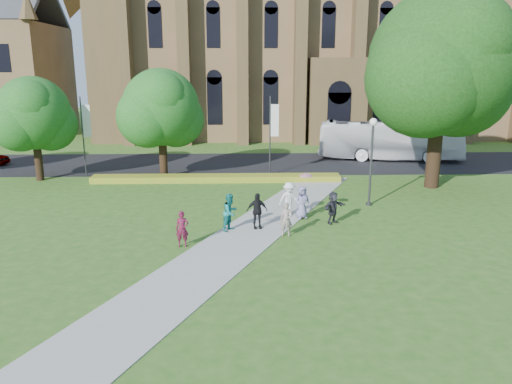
{
  "coord_description": "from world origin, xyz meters",
  "views": [
    {
      "loc": [
        -0.17,
        -22.29,
        8.17
      ],
      "look_at": [
        0.6,
        3.62,
        1.6
      ],
      "focal_mm": 35.0,
      "sensor_mm": 36.0,
      "label": 1
    }
  ],
  "objects_px": {
    "large_tree": "(442,63)",
    "pedestrian_0": "(182,229)",
    "tour_coach": "(389,140)",
    "streetlamp": "(372,151)"
  },
  "relations": [
    {
      "from": "large_tree",
      "to": "pedestrian_0",
      "type": "height_order",
      "value": "large_tree"
    },
    {
      "from": "pedestrian_0",
      "to": "tour_coach",
      "type": "bearing_deg",
      "value": 51.67
    },
    {
      "from": "streetlamp",
      "to": "large_tree",
      "type": "xyz_separation_m",
      "value": [
        5.5,
        4.5,
        5.07
      ]
    },
    {
      "from": "streetlamp",
      "to": "pedestrian_0",
      "type": "xyz_separation_m",
      "value": [
        -10.43,
        -6.82,
        -2.42
      ]
    },
    {
      "from": "streetlamp",
      "to": "tour_coach",
      "type": "bearing_deg",
      "value": 69.72
    },
    {
      "from": "streetlamp",
      "to": "tour_coach",
      "type": "xyz_separation_m",
      "value": [
        5.48,
        14.82,
        -1.54
      ]
    },
    {
      "from": "large_tree",
      "to": "pedestrian_0",
      "type": "xyz_separation_m",
      "value": [
        -15.93,
        -11.32,
        -7.49
      ]
    },
    {
      "from": "tour_coach",
      "to": "streetlamp",
      "type": "bearing_deg",
      "value": 169.67
    },
    {
      "from": "large_tree",
      "to": "pedestrian_0",
      "type": "relative_size",
      "value": 7.93
    },
    {
      "from": "streetlamp",
      "to": "tour_coach",
      "type": "relative_size",
      "value": 0.42
    }
  ]
}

